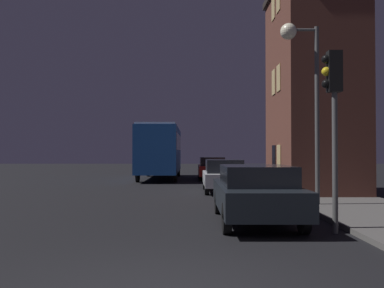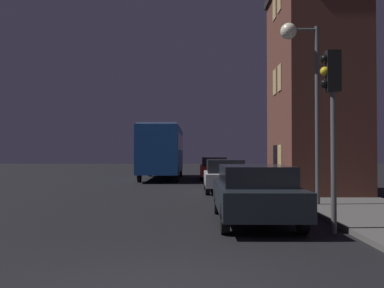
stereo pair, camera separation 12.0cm
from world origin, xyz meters
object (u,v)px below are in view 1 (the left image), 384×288
at_px(bus, 161,148).
at_px(car_near_lane, 256,192).
at_px(car_mid_lane, 224,175).
at_px(streetlamp, 302,67).
at_px(car_far_lane, 212,168).
at_px(traffic_light, 334,102).

distance_m(bus, car_near_lane, 17.94).
xyz_separation_m(bus, car_mid_lane, (3.48, -9.31, -1.31)).
distance_m(streetlamp, car_near_lane, 5.06).
height_order(streetlamp, car_mid_lane, streetlamp).
bearing_deg(bus, car_mid_lane, -69.47).
xyz_separation_m(bus, car_far_lane, (3.37, -0.59, -1.31)).
xyz_separation_m(traffic_light, bus, (-5.17, 18.91, -0.80)).
height_order(streetlamp, traffic_light, streetlamp).
relative_size(bus, car_far_lane, 2.07).
bearing_deg(bus, traffic_light, -74.71).
bearing_deg(car_near_lane, traffic_light, -42.93).
relative_size(traffic_light, bus, 0.43).
distance_m(traffic_light, car_far_lane, 18.53).
height_order(bus, car_far_lane, bus).
xyz_separation_m(traffic_light, car_near_lane, (-1.50, 1.40, -2.10)).
xyz_separation_m(streetlamp, car_near_lane, (-1.90, -2.86, -3.71)).
bearing_deg(traffic_light, car_near_lane, 137.07).
relative_size(bus, car_near_lane, 1.99).
relative_size(traffic_light, car_near_lane, 0.85).
xyz_separation_m(streetlamp, car_far_lane, (-2.20, 14.07, -3.74)).
xyz_separation_m(traffic_light, car_far_lane, (-1.80, 18.32, -2.12)).
bearing_deg(streetlamp, traffic_light, -95.31).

